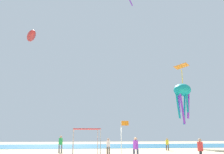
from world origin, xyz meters
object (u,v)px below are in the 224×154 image
Objects in this scene: canopy_tent at (86,130)px; person_far_shore at (136,146)px; kite_diamond_orange at (182,67)px; kite_inflatable_red at (31,36)px; person_central at (108,145)px; person_rightmost at (167,143)px; banner_flag at (122,136)px; kite_octopus_teal at (182,92)px; person_leftmost at (61,142)px; person_near_tent at (200,148)px.

canopy_tent is 1.77× the size of person_far_shore.
kite_diamond_orange is at bearing 27.83° from canopy_tent.
canopy_tent is 6.23m from person_far_shore.
person_far_shore is at bearing 10.87° from kite_inflatable_red.
person_central is 9.59m from person_rightmost.
banner_flag is 0.45× the size of kite_octopus_teal.
person_rightmost is at bearing -8.87° from person_central.
kite_diamond_orange is (9.67, 11.83, 10.31)m from person_far_shore.
person_leftmost reaches higher than person_far_shore.
kite_diamond_orange is at bearing -30.05° from person_leftmost.
kite_diamond_orange reaches higher than banner_flag.
person_far_shore is 18.43m from kite_diamond_orange.
canopy_tent reaches higher than person_rightmost.
person_far_shore is at bearing 51.57° from banner_flag.
banner_flag is (0.01, -8.40, 0.90)m from person_central.
person_far_shore is at bearing -93.24° from person_leftmost.
kite_inflatable_red reaches higher than kite_diamond_orange.
person_central is at bearing -67.74° from person_leftmost.
canopy_tent is 21.94m from kite_octopus_teal.
kite_octopus_teal is (7.88, 20.42, 7.85)m from person_near_tent.
person_far_shore is at bearing -116.48° from person_central.
person_rightmost is at bearing -30.26° from person_leftmost.
canopy_tent is at bearing 68.06° from person_near_tent.
canopy_tent reaches higher than person_near_tent.
person_near_tent is 0.26× the size of kite_octopus_teal.
person_leftmost is 5.97m from person_central.
person_near_tent is at bearing -95.77° from person_central.
person_central is 28.97m from kite_inflatable_red.
person_far_shore reaches higher than person_rightmost.
kite_inflatable_red is (-13.77, 24.61, 18.95)m from person_far_shore.
canopy_tent is 3.42m from person_central.
person_leftmost is at bearing 59.53° from person_rightmost.
kite_inflatable_red is at bearing -78.46° from kite_diamond_orange.
person_far_shore is (3.88, -4.68, -1.36)m from canopy_tent.
kite_octopus_teal is (18.92, 8.48, 7.75)m from person_leftmost.
person_rightmost is (8.30, 4.80, -0.02)m from person_central.
person_leftmost is 0.70× the size of kite_diamond_orange.
canopy_tent is at bearing 8.02° from kite_inflatable_red.
kite_octopus_teal is at bearing 39.53° from canopy_tent.
canopy_tent is 17.74m from kite_diamond_orange.
person_far_shore is 0.67× the size of kite_diamond_orange.
canopy_tent is at bearing 179.25° from person_central.
kite_octopus_teal reaches higher than person_leftmost.
person_near_tent is 23.26m from kite_octopus_teal.
kite_inflatable_red reaches higher than person_near_tent.
person_central is at bearing 81.78° from person_rightmost.
kite_diamond_orange is (23.44, -12.78, -8.64)m from kite_inflatable_red.
canopy_tent is at bearing 161.44° from person_far_shore.
kite_inflatable_red reaches higher than canopy_tent.
kite_inflatable_red reaches higher than person_far_shore.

